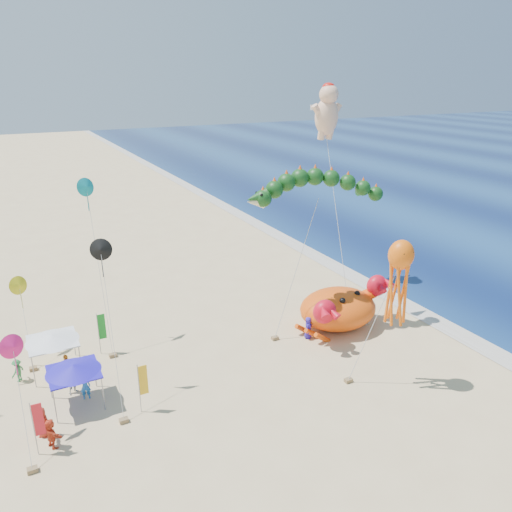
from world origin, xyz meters
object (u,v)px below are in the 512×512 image
Objects in this scene: dragon_kite at (317,192)px; canopy_white at (52,338)px; crab_inflatable at (339,307)px; cherub_kite at (327,110)px; canopy_blue at (73,369)px; octopus_kite at (399,276)px.

canopy_white is (-18.63, 2.62, -8.37)m from dragon_kite.
cherub_kite reaches higher than crab_inflatable.
cherub_kite is 5.67× the size of canopy_blue.
crab_inflatable is 0.47× the size of cherub_kite.
cherub_kite is at bearing 52.26° from dragon_kite.
octopus_kite reaches higher than crab_inflatable.
octopus_kite is 22.51m from canopy_white.
octopus_kite is (0.27, -8.58, -3.44)m from dragon_kite.
crab_inflatable is 19.87m from canopy_blue.
dragon_kite reaches higher than canopy_white.
canopy_blue is (-19.83, -0.85, 0.81)m from crab_inflatable.
octopus_kite is 20.05m from canopy_blue.
cherub_kite reaches higher than dragon_kite.
crab_inflatable is 9.41m from dragon_kite.
canopy_white is at bearing 98.85° from canopy_blue.
cherub_kite reaches higher than canopy_blue.
octopus_kite is 3.03× the size of canopy_blue.
dragon_kite reaches higher than crab_inflatable.
cherub_kite is at bearing 22.28° from canopy_blue.
octopus_kite is 2.85× the size of canopy_white.
crab_inflatable is at bearing -26.38° from dragon_kite.
canopy_blue is at bearing 159.57° from octopus_kite.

